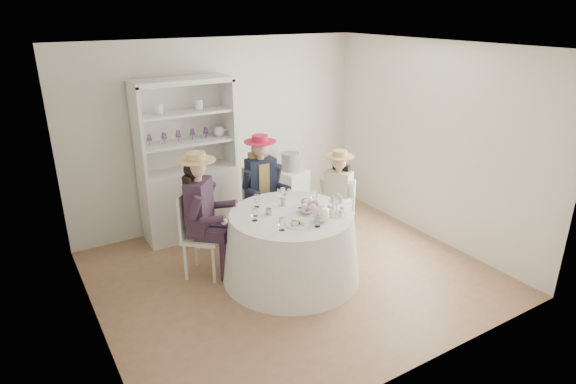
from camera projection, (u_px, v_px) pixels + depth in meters
ground at (292, 273)px, 5.96m from camera, size 4.50×4.50×0.00m
ceiling at (293, 47)px, 4.98m from camera, size 4.50×4.50×0.00m
wall_back at (221, 133)px, 7.06m from camera, size 4.50×0.00×4.50m
wall_front at (424, 237)px, 3.88m from camera, size 4.50×0.00×4.50m
wall_left at (83, 211)px, 4.37m from camera, size 0.00×4.50×4.50m
wall_right at (432, 143)px, 6.56m from camera, size 0.00×4.50×4.50m
tea_table at (291, 246)px, 5.75m from camera, size 1.66×1.66×0.84m
hutch at (189, 182)px, 6.75m from camera, size 1.33×0.54×2.22m
side_table at (290, 191)px, 7.65m from camera, size 0.56×0.56×0.70m
hatbox at (290, 162)px, 7.47m from camera, size 0.29×0.29×0.28m
guest_left at (202, 208)px, 5.64m from camera, size 0.66×0.65×1.56m
guest_mid at (262, 183)px, 6.50m from camera, size 0.55×0.58×1.52m
guest_right at (337, 193)px, 6.42m from camera, size 0.57×0.52×1.35m
spare_chair at (206, 207)px, 6.52m from camera, size 0.43×0.43×1.01m
teacup_a at (269, 212)px, 5.56m from camera, size 0.10×0.10×0.06m
teacup_b at (283, 203)px, 5.82m from camera, size 0.08×0.08×0.07m
teacup_c at (305, 203)px, 5.80m from camera, size 0.11×0.11×0.08m
flower_bowl at (307, 210)px, 5.62m from camera, size 0.24×0.24×0.06m
flower_arrangement at (310, 205)px, 5.61m from camera, size 0.18×0.19×0.07m
table_teapot at (321, 214)px, 5.37m from camera, size 0.27×0.19×0.20m
sandwich_plate at (298, 223)px, 5.31m from camera, size 0.29×0.29×0.06m
cupcake_stand at (336, 207)px, 5.54m from camera, size 0.25×0.25×0.23m
stemware_set at (291, 208)px, 5.57m from camera, size 0.96×0.97×0.15m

